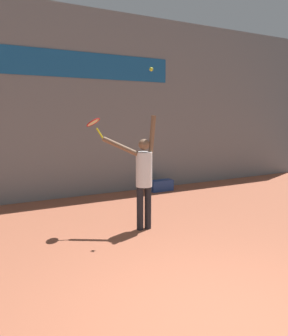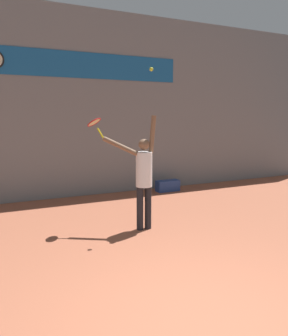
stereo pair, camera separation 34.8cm
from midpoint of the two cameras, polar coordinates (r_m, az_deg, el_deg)
ground_plane at (r=3.83m, az=13.97°, el=-26.07°), size 18.00×18.00×0.00m
back_wall at (r=9.01m, az=-11.87°, el=10.79°), size 18.00×0.10×5.00m
sponsor_banner at (r=9.04m, az=-12.00°, el=17.28°), size 6.23×0.02×0.67m
tennis_player at (r=6.25m, az=1.46°, el=-1.11°), size 0.95×0.62×2.21m
tennis_racket at (r=6.37m, az=-7.01°, el=7.72°), size 0.39×0.39×0.40m
tennis_ball at (r=6.24m, az=2.95°, el=16.82°), size 0.07×0.07×0.07m
water_bottle at (r=9.67m, az=4.95°, el=-3.29°), size 0.08×0.08×0.30m
equipment_bag at (r=9.71m, az=5.17°, el=-3.10°), size 0.69×0.29×0.32m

